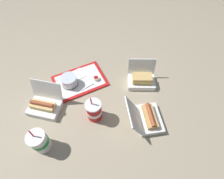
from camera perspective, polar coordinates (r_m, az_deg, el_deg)
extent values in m
plane|color=gray|center=(1.26, -0.43, -0.34)|extent=(3.20, 3.20, 0.00)
cube|color=red|center=(1.32, -10.47, 2.78)|extent=(0.41, 0.33, 0.01)
cube|color=white|center=(1.32, -10.52, 2.96)|extent=(0.36, 0.28, 0.00)
cylinder|color=black|center=(1.31, -13.52, 1.88)|extent=(0.11, 0.11, 0.01)
cylinder|color=#512D19|center=(1.29, -13.75, 2.60)|extent=(0.09, 0.09, 0.05)
cylinder|color=silver|center=(1.28, -13.83, 2.87)|extent=(0.11, 0.11, 0.07)
cylinder|color=white|center=(1.30, -5.22, 3.60)|extent=(0.04, 0.04, 0.02)
cylinder|color=#9E140F|center=(1.29, -5.25, 3.88)|extent=(0.03, 0.03, 0.01)
cube|color=white|center=(1.35, -11.15, 4.85)|extent=(0.13, 0.13, 0.00)
cube|color=white|center=(1.27, -8.16, 0.89)|extent=(0.11, 0.05, 0.00)
cube|color=white|center=(1.15, 11.93, -9.37)|extent=(0.16, 0.22, 0.04)
cube|color=white|center=(1.05, 6.96, -8.38)|extent=(0.10, 0.21, 0.13)
cube|color=tan|center=(1.12, 12.25, -8.56)|extent=(0.08, 0.17, 0.03)
cylinder|color=#9E4728|center=(1.09, 12.47, -8.00)|extent=(0.04, 0.16, 0.03)
cylinder|color=yellow|center=(1.09, 12.55, -7.78)|extent=(0.02, 0.13, 0.01)
cube|color=white|center=(1.29, 9.48, 2.34)|extent=(0.22, 0.17, 0.04)
cube|color=white|center=(1.28, 9.67, 7.41)|extent=(0.20, 0.09, 0.12)
cube|color=tan|center=(1.27, 9.66, 3.16)|extent=(0.15, 0.11, 0.02)
cube|color=#E5C651|center=(1.26, 9.76, 3.61)|extent=(0.15, 0.11, 0.01)
cube|color=tan|center=(1.25, 9.86, 4.07)|extent=(0.15, 0.11, 0.02)
cube|color=white|center=(1.24, -21.11, -5.76)|extent=(0.24, 0.22, 0.04)
cube|color=white|center=(1.21, -20.56, -0.09)|extent=(0.20, 0.13, 0.13)
cube|color=#DBB770|center=(1.21, -21.61, -4.92)|extent=(0.17, 0.13, 0.03)
cylinder|color=#9E4728|center=(1.19, -21.96, -4.34)|extent=(0.15, 0.09, 0.03)
cylinder|color=yellow|center=(1.18, -22.09, -4.11)|extent=(0.12, 0.07, 0.01)
cylinder|color=red|center=(1.10, -5.87, -6.96)|extent=(0.09, 0.09, 0.14)
cylinder|color=white|center=(1.10, -5.86, -7.00)|extent=(0.10, 0.10, 0.03)
cylinder|color=white|center=(1.03, -6.22, -5.01)|extent=(0.10, 0.10, 0.01)
cylinder|color=red|center=(1.01, -6.86, -3.77)|extent=(0.01, 0.01, 0.06)
cylinder|color=white|center=(1.09, -22.43, -15.50)|extent=(0.10, 0.10, 0.14)
cylinder|color=#198C33|center=(1.08, -22.63, -15.28)|extent=(0.10, 0.10, 0.03)
cylinder|color=white|center=(1.02, -23.79, -14.01)|extent=(0.10, 0.10, 0.01)
cylinder|color=red|center=(1.00, -24.88, -12.93)|extent=(0.01, 0.01, 0.06)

